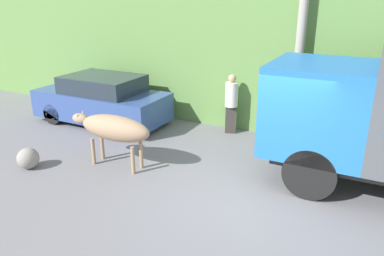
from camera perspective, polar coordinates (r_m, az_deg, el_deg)
ground_plane at (r=8.00m, az=9.61°, el=-10.34°), size 60.00×60.00×0.00m
hillside_embankment at (r=14.13m, az=19.15°, el=10.42°), size 32.00×6.91×3.84m
building_backdrop at (r=14.98m, az=-10.09°, el=9.65°), size 4.99×2.70×2.77m
brown_cow at (r=9.04m, az=-11.86°, el=-0.06°), size 2.24×0.62×1.29m
parked_suv at (r=12.31m, az=-13.60°, el=4.13°), size 4.28×1.84×1.56m
pedestrian_on_hill at (r=11.11m, az=6.02°, el=4.05°), size 0.48×0.48×1.78m
utility_pole at (r=10.32m, az=16.51°, el=15.88°), size 0.90×0.24×6.59m
roadside_rock at (r=9.81m, az=-23.70°, el=-4.25°), size 0.51×0.51×0.51m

